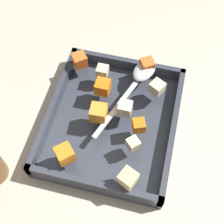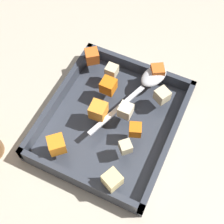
# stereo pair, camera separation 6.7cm
# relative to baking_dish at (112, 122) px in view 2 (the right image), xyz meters

# --- Properties ---
(ground_plane) EXTENTS (4.00, 4.00, 0.00)m
(ground_plane) POSITION_rel_baking_dish_xyz_m (-0.01, 0.01, -0.01)
(ground_plane) COLOR #BCB29E
(baking_dish) EXTENTS (0.32, 0.28, 0.05)m
(baking_dish) POSITION_rel_baking_dish_xyz_m (0.00, 0.00, 0.00)
(baking_dish) COLOR #333842
(baking_dish) RESTS_ON ground_plane
(carrot_chunk_far_right) EXTENTS (0.04, 0.04, 0.03)m
(carrot_chunk_far_right) POSITION_rel_baking_dish_xyz_m (0.11, 0.11, 0.05)
(carrot_chunk_far_right) COLOR orange
(carrot_chunk_far_right) RESTS_ON baking_dish
(carrot_chunk_under_handle) EXTENTS (0.03, 0.03, 0.03)m
(carrot_chunk_under_handle) POSITION_rel_baking_dish_xyz_m (-0.02, -0.06, 0.05)
(carrot_chunk_under_handle) COLOR orange
(carrot_chunk_under_handle) RESTS_ON baking_dish
(carrot_chunk_corner_sw) EXTENTS (0.03, 0.03, 0.03)m
(carrot_chunk_corner_sw) POSITION_rel_baking_dish_xyz_m (0.05, 0.03, 0.05)
(carrot_chunk_corner_sw) COLOR orange
(carrot_chunk_corner_sw) RESTS_ON baking_dish
(carrot_chunk_far_left) EXTENTS (0.04, 0.04, 0.03)m
(carrot_chunk_far_left) POSITION_rel_baking_dish_xyz_m (0.14, -0.05, 0.05)
(carrot_chunk_far_left) COLOR orange
(carrot_chunk_far_left) RESTS_ON baking_dish
(carrot_chunk_corner_ne) EXTENTS (0.05, 0.05, 0.03)m
(carrot_chunk_corner_ne) POSITION_rel_baking_dish_xyz_m (-0.12, 0.07, 0.05)
(carrot_chunk_corner_ne) COLOR orange
(carrot_chunk_corner_ne) RESTS_ON baking_dish
(carrot_chunk_heap_top) EXTENTS (0.04, 0.04, 0.03)m
(carrot_chunk_heap_top) POSITION_rel_baking_dish_xyz_m (-0.01, 0.03, 0.05)
(carrot_chunk_heap_top) COLOR orange
(carrot_chunk_heap_top) RESTS_ON baking_dish
(potato_chunk_mid_right) EXTENTS (0.04, 0.04, 0.03)m
(potato_chunk_mid_right) POSITION_rel_baking_dish_xyz_m (-0.14, -0.06, 0.05)
(potato_chunk_mid_right) COLOR #E0CC89
(potato_chunk_mid_right) RESTS_ON baking_dish
(potato_chunk_corner_se) EXTENTS (0.03, 0.03, 0.03)m
(potato_chunk_corner_se) POSITION_rel_baking_dish_xyz_m (0.10, 0.05, 0.05)
(potato_chunk_corner_se) COLOR beige
(potato_chunk_corner_se) RESTS_ON baking_dish
(potato_chunk_heap_side) EXTENTS (0.03, 0.03, 0.02)m
(potato_chunk_heap_side) POSITION_rel_baking_dish_xyz_m (-0.06, -0.06, 0.05)
(potato_chunk_heap_side) COLOR beige
(potato_chunk_heap_side) RESTS_ON baking_dish
(potato_chunk_center) EXTENTS (0.03, 0.03, 0.03)m
(potato_chunk_center) POSITION_rel_baking_dish_xyz_m (0.01, -0.03, 0.05)
(potato_chunk_center) COLOR beige
(potato_chunk_center) RESTS_ON baking_dish
(potato_chunk_front_center) EXTENTS (0.04, 0.04, 0.03)m
(potato_chunk_front_center) POSITION_rel_baking_dish_xyz_m (0.08, -0.08, 0.05)
(potato_chunk_front_center) COLOR beige
(potato_chunk_front_center) RESTS_ON baking_dish
(serving_spoon) EXTENTS (0.23, 0.11, 0.02)m
(serving_spoon) POSITION_rel_baking_dish_xyz_m (0.11, -0.04, 0.04)
(serving_spoon) COLOR silver
(serving_spoon) RESTS_ON baking_dish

